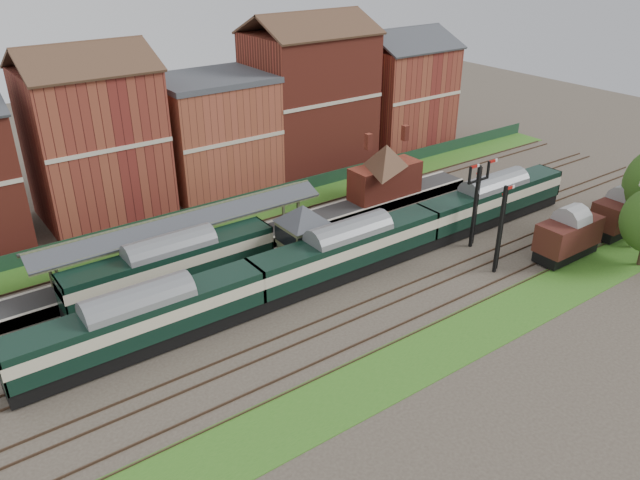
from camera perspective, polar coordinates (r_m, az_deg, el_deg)
ground at (r=54.05m, az=3.09°, el=-3.02°), size 160.00×160.00×0.00m
grass_back at (r=65.85m, az=-5.66°, el=2.61°), size 90.00×4.50×0.06m
grass_front at (r=46.84m, az=12.42°, el=-8.81°), size 90.00×5.00×0.06m
fence at (r=67.17m, az=-6.57°, el=3.73°), size 90.00×0.12×1.50m
platform at (r=58.51m, az=-6.74°, el=-0.17°), size 55.00×3.40×1.00m
signal_box at (r=53.27m, az=-1.54°, el=0.43°), size 5.40×5.40×6.00m
brick_hut at (r=58.56m, az=4.94°, el=0.71°), size 3.20×2.64×2.94m
station_building at (r=66.25m, az=6.01°, el=6.41°), size 8.10×8.10×5.90m
canopy at (r=54.43m, az=-12.44°, el=2.00°), size 26.00×3.89×4.08m
semaphore_bracket at (r=58.18m, az=14.07°, el=3.51°), size 3.60×0.25×8.18m
semaphore_siding at (r=54.39m, az=16.16°, el=1.02°), size 1.23×0.25×8.00m
town_backdrop at (r=70.88m, az=-9.83°, el=10.12°), size 69.00×10.00×16.00m
dmu_train at (r=52.54m, az=2.63°, el=-0.88°), size 54.68×2.87×4.20m
platform_railcar at (r=51.79m, az=-13.40°, el=-2.17°), size 17.66×2.78×4.07m
goods_van_a at (r=59.68m, az=21.75°, el=0.37°), size 6.41×2.78×3.89m
goods_van_b at (r=66.60m, az=25.83°, el=2.25°), size 6.36×2.76×3.86m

